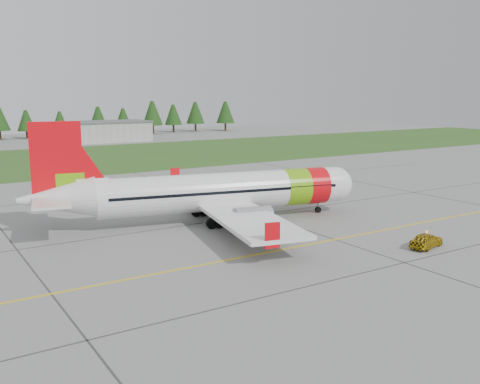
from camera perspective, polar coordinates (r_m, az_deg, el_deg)
ground at (r=37.41m, az=6.95°, el=-10.04°), size 320.00×320.00×0.00m
aircraft at (r=55.01m, az=-2.50°, el=-0.03°), size 34.51×32.35×10.57m
follow_me_car at (r=48.44m, az=19.35°, el=-3.44°), size 1.61×1.79×3.83m
grass_strip at (r=112.01m, az=-20.67°, el=3.10°), size 320.00×50.00×0.03m
taxi_guideline at (r=43.53m, az=0.22°, el=-6.97°), size 120.00×0.25×0.02m
hangar_east at (r=152.88m, az=-14.35°, el=6.22°), size 24.00×12.00×5.20m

